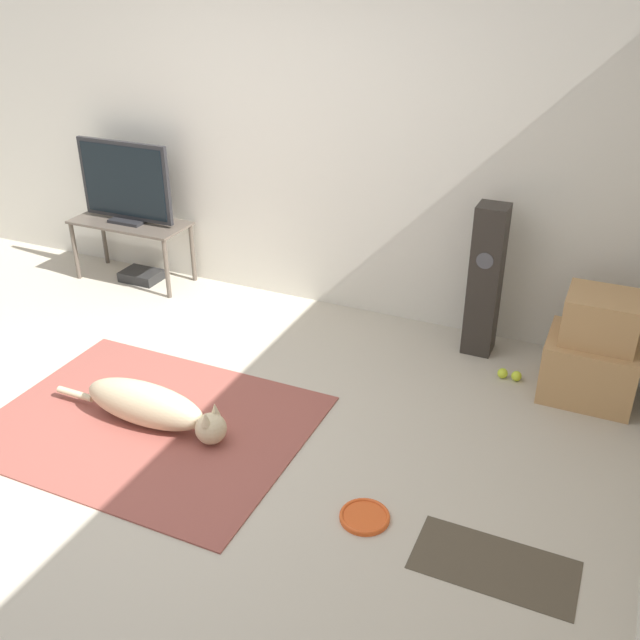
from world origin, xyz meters
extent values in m
plane|color=#BCB29E|center=(0.00, 0.00, 0.00)|extent=(12.00, 12.00, 0.00)
cube|color=beige|center=(0.00, 2.10, 1.27)|extent=(8.00, 0.06, 2.55)
cube|color=#934C42|center=(-0.10, 0.17, 0.01)|extent=(1.82, 1.40, 0.01)
ellipsoid|color=beige|center=(-0.11, 0.16, 0.14)|extent=(0.79, 0.23, 0.27)
sphere|color=beige|center=(0.33, 0.16, 0.10)|extent=(0.18, 0.18, 0.18)
cone|color=beige|center=(0.34, 0.21, 0.20)|extent=(0.06, 0.06, 0.08)
cone|color=beige|center=(0.34, 0.11, 0.20)|extent=(0.06, 0.06, 0.08)
cylinder|color=beige|center=(-0.63, 0.16, 0.07)|extent=(0.26, 0.04, 0.04)
cylinder|color=#DB511E|center=(1.33, -0.04, 0.01)|extent=(0.25, 0.25, 0.02)
torus|color=#DB511E|center=(1.33, -0.04, 0.02)|extent=(0.25, 0.25, 0.02)
cube|color=tan|center=(2.18, 1.55, 0.19)|extent=(0.54, 0.48, 0.38)
cube|color=tan|center=(2.19, 1.56, 0.53)|extent=(0.42, 0.37, 0.30)
cube|color=#2D2823|center=(1.44, 1.83, 0.52)|extent=(0.20, 0.20, 1.04)
cylinder|color=#4C4C51|center=(1.44, 1.72, 0.70)|extent=(0.11, 0.00, 0.11)
cube|color=brown|center=(-1.44, 1.83, 0.50)|extent=(0.97, 0.42, 0.02)
cylinder|color=brown|center=(-1.90, 1.64, 0.24)|extent=(0.04, 0.04, 0.49)
cylinder|color=brown|center=(-0.99, 1.64, 0.24)|extent=(0.04, 0.04, 0.49)
cylinder|color=brown|center=(-1.90, 2.01, 0.24)|extent=(0.04, 0.04, 0.49)
cylinder|color=brown|center=(-0.99, 2.01, 0.24)|extent=(0.04, 0.04, 0.49)
cube|color=#232326|center=(-1.44, 1.83, 0.52)|extent=(0.29, 0.20, 0.02)
cube|color=#232326|center=(-1.44, 1.83, 0.85)|extent=(0.83, 0.04, 0.62)
cube|color=black|center=(-1.44, 1.81, 0.85)|extent=(0.76, 0.01, 0.56)
sphere|color=#C6E033|center=(1.76, 1.53, 0.03)|extent=(0.07, 0.07, 0.07)
sphere|color=#C6E033|center=(1.68, 1.53, 0.03)|extent=(0.07, 0.07, 0.07)
cube|color=black|center=(-1.39, 1.82, 0.04)|extent=(0.32, 0.23, 0.08)
cube|color=#4C4233|center=(1.97, -0.08, 0.00)|extent=(0.73, 0.36, 0.01)
camera|label=1|loc=(2.21, -2.53, 2.47)|focal=40.00mm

